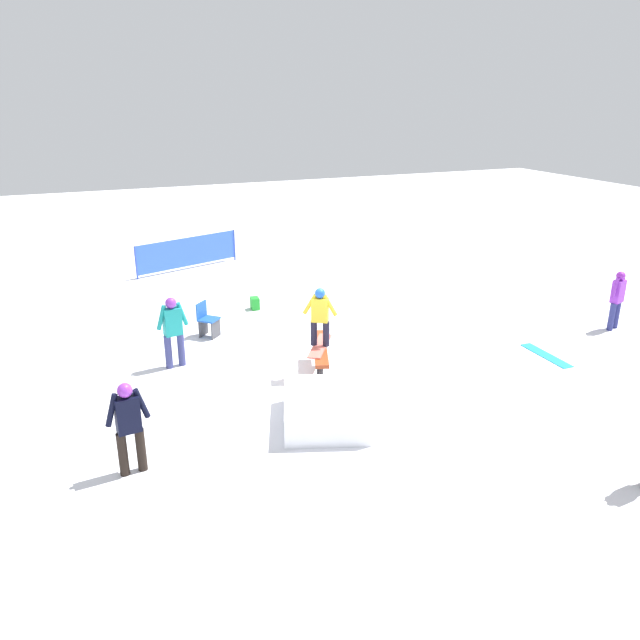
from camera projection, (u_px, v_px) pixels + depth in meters
The scene contains 11 objects.
ground_plane at pixel (320, 375), 13.48m from camera, with size 60.00×60.00×0.00m, color white.
rail_feature at pixel (320, 351), 13.28m from camera, with size 1.93×0.93×0.66m.
snow_kicker_ramp at pixel (325, 409), 11.45m from camera, with size 1.80×1.50×0.55m, color white.
main_rider_on_rail at pixel (320, 318), 13.03m from camera, with size 1.28×0.99×1.30m.
bystander_purple at pixel (617, 297), 15.80m from camera, with size 0.32×0.66×1.53m.
bystander_black at pixel (129, 423), 9.73m from camera, with size 0.27×0.70×1.57m.
bystander_teal at pixel (173, 328), 13.59m from camera, with size 0.29×0.73×1.61m.
loose_snowboard_cyan at pixel (546, 355), 14.44m from camera, with size 1.49×0.28×0.02m, color #24B4D7.
folding_chair at pixel (207, 321), 15.47m from camera, with size 0.62×0.62×0.88m.
backpack_on_snow at pixel (255, 303), 17.51m from camera, with size 0.30×0.22×0.34m, color green.
safety_fence at pixel (188, 252), 21.35m from camera, with size 1.30×3.68×1.10m.
Camera 1 is at (-11.30, 4.71, 5.74)m, focal length 35.00 mm.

